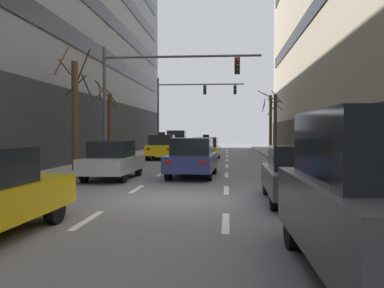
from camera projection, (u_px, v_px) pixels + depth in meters
name	position (u px, v px, depth m)	size (l,w,h in m)	color
ground_plane	(173.00, 199.00, 11.97)	(120.00, 120.00, 0.00)	slate
sidewalk_right	(384.00, 200.00, 11.47)	(2.67, 80.00, 0.14)	gray
lane_stripe_l1_s3	(87.00, 220.00, 9.11)	(0.16, 2.00, 0.01)	silver
lane_stripe_l1_s4	(137.00, 189.00, 14.09)	(0.16, 2.00, 0.01)	silver
lane_stripe_l1_s5	(160.00, 174.00, 19.07)	(0.16, 2.00, 0.01)	silver
lane_stripe_l1_s6	(174.00, 165.00, 24.05)	(0.16, 2.00, 0.01)	silver
lane_stripe_l1_s7	(183.00, 160.00, 29.03)	(0.16, 2.00, 0.01)	silver
lane_stripe_l1_s8	(190.00, 156.00, 34.01)	(0.16, 2.00, 0.01)	silver
lane_stripe_l1_s9	(195.00, 153.00, 38.99)	(0.16, 2.00, 0.01)	silver
lane_stripe_l1_s10	(198.00, 150.00, 43.97)	(0.16, 2.00, 0.01)	silver
lane_stripe_l2_s3	(226.00, 222.00, 8.86)	(0.16, 2.00, 0.01)	silver
lane_stripe_l2_s4	(226.00, 190.00, 13.84)	(0.16, 2.00, 0.01)	silver
lane_stripe_l2_s5	(227.00, 175.00, 18.82)	(0.16, 2.00, 0.01)	silver
lane_stripe_l2_s6	(227.00, 166.00, 23.80)	(0.16, 2.00, 0.01)	silver
lane_stripe_l2_s7	(227.00, 160.00, 28.78)	(0.16, 2.00, 0.01)	silver
lane_stripe_l2_s8	(227.00, 156.00, 33.76)	(0.16, 2.00, 0.01)	silver
lane_stripe_l2_s9	(227.00, 153.00, 38.74)	(0.16, 2.00, 0.01)	silver
lane_stripe_l2_s10	(227.00, 150.00, 43.72)	(0.16, 2.00, 0.01)	silver
taxi_driving_0	(162.00, 147.00, 29.80)	(2.17, 4.74, 1.94)	black
car_driving_1	(177.00, 142.00, 38.11)	(1.99, 4.39, 2.09)	black
car_driving_2	(193.00, 158.00, 17.86)	(2.07, 4.58, 1.69)	black
taxi_driving_4	(206.00, 149.00, 29.00)	(1.94, 4.30, 1.76)	black
car_driving_5	(113.00, 160.00, 17.10)	(1.82, 4.22, 1.57)	black
car_driving_6	(197.00, 153.00, 23.53)	(1.75, 4.18, 1.57)	black
car_parked_0	(377.00, 196.00, 5.41)	(1.99, 4.62, 2.22)	black
car_parked_1	(298.00, 174.00, 11.42)	(1.83, 4.22, 1.57)	black
traffic_signal_0	(151.00, 84.00, 21.74)	(8.32, 0.35, 6.29)	#4C4C51
traffic_signal_1	(186.00, 100.00, 38.76)	(8.08, 0.35, 6.90)	#4C4C51
street_tree_0	(109.00, 123.00, 25.40)	(1.72, 1.95, 4.92)	#4C3823
street_tree_1	(75.00, 113.00, 19.56)	(1.53, 1.52, 5.95)	#4C3823
street_tree_2	(270.00, 121.00, 39.13)	(2.21, 2.22, 5.71)	#4C3823
street_tree_3	(275.00, 123.00, 35.39)	(1.68, 1.24, 5.31)	#4C3823
pedestrian_0	(322.00, 151.00, 19.83)	(0.36, 0.45, 1.53)	brown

